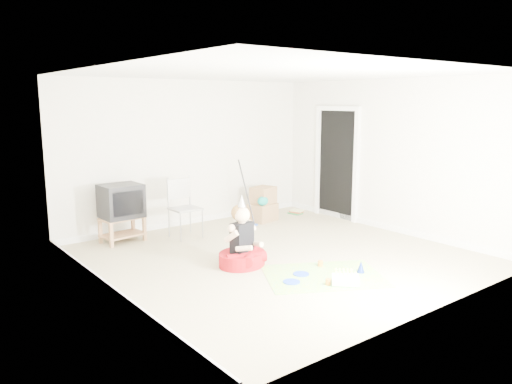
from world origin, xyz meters
TOP-DOWN VIEW (x-y plane):
  - ground at (0.00, 0.00)m, footprint 5.00×5.00m
  - doorway_recess at (2.48, 1.20)m, footprint 0.02×0.90m
  - tv_stand at (-1.50, 2.08)m, footprint 0.69×0.48m
  - crt_tv at (-1.50, 2.08)m, footprint 0.64×0.53m
  - folding_chair at (-0.56, 1.71)m, footprint 0.45×0.43m
  - cardboard_boxes at (1.18, 1.85)m, footprint 0.59×0.51m
  - floor_mop at (0.72, 1.62)m, footprint 0.31×0.39m
  - book_pile at (2.07, 1.90)m, footprint 0.24×0.28m
  - seated_woman at (-0.67, -0.03)m, footprint 0.82×0.82m
  - party_mat at (-0.09, -1.01)m, footprint 1.82×1.65m
  - birthday_cake at (-0.09, -1.39)m, footprint 0.42×0.42m
  - blue_plate_near at (-0.29, -0.80)m, footprint 0.29×0.29m
  - blue_plate_far at (-0.58, -0.94)m, footprint 0.30×0.30m
  - orange_cup_near at (0.14, -0.72)m, footprint 0.09×0.09m
  - orange_cup_far at (-0.28, -1.28)m, footprint 0.08×0.08m
  - blue_party_hat at (0.38, -1.23)m, footprint 0.12×0.12m

SIDE VIEW (x-z plane):
  - ground at x=0.00m, z-range 0.00..0.00m
  - party_mat at x=-0.09m, z-range 0.00..0.01m
  - blue_plate_near at x=-0.29m, z-range 0.01..0.02m
  - blue_plate_far at x=-0.58m, z-range 0.01..0.02m
  - book_pile at x=2.07m, z-range 0.00..0.08m
  - orange_cup_far at x=-0.28m, z-range 0.01..0.08m
  - orange_cup_near at x=0.14m, z-range 0.01..0.08m
  - birthday_cake at x=-0.09m, z-range -0.03..0.12m
  - blue_party_hat at x=0.38m, z-range 0.01..0.16m
  - seated_woman at x=-0.67m, z-range -0.28..0.71m
  - tv_stand at x=-1.50m, z-range 0.04..0.45m
  - floor_mop at x=0.72m, z-range -0.33..0.85m
  - cardboard_boxes at x=1.18m, z-range -0.01..0.62m
  - folding_chair at x=-0.56m, z-range -0.01..0.98m
  - crt_tv at x=-1.50m, z-range 0.41..0.93m
  - doorway_recess at x=2.48m, z-range 0.00..2.05m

